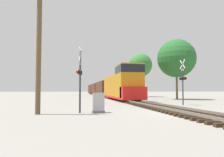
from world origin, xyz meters
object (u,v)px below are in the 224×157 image
utility_pole (39,36)px  tree_far_right (176,58)px  crossing_signal_near (80,75)px  tree_mid_background (140,65)px  freight_train (101,88)px  crossing_signal_far (183,79)px  relay_cabinet (98,103)px

utility_pole → tree_far_right: (18.10, 18.60, 1.77)m
crossing_signal_near → tree_mid_background: size_ratio=0.43×
utility_pole → tree_mid_background: tree_mid_background is taller
freight_train → crossing_signal_far: freight_train is taller
relay_cabinet → freight_train: bearing=83.1°
relay_cabinet → tree_far_right: 23.88m
crossing_signal_far → tree_mid_background: (3.71, 26.38, 4.46)m
utility_pole → crossing_signal_far: bearing=26.1°
crossing_signal_near → crossing_signal_far: size_ratio=0.93×
relay_cabinet → utility_pole: (-3.73, -0.46, 4.13)m
relay_cabinet → tree_far_right: (14.37, 18.13, 5.89)m
freight_train → tree_far_right: 26.86m
freight_train → tree_mid_background: size_ratio=7.25×
tree_far_right → tree_mid_background: (-1.72, 13.98, 0.45)m
crossing_signal_far → freight_train: bearing=1.6°
utility_pole → relay_cabinet: bearing=7.0°
utility_pole → tree_mid_background: bearing=63.3°
crossing_signal_far → utility_pole: bearing=111.9°
crossing_signal_near → utility_pole: size_ratio=0.45×
freight_train → relay_cabinet: size_ratio=54.54×
crossing_signal_near → relay_cabinet: bearing=103.9°
relay_cabinet → utility_pole: utility_pole is taller
freight_train → relay_cabinet: bearing=-96.9°
freight_train → utility_pole: bearing=-101.6°
crossing_signal_near → tree_mid_background: 35.43m
tree_mid_background → crossing_signal_far: bearing=-98.0°
crossing_signal_far → crossing_signal_near: bearing=115.9°
freight_train → utility_pole: size_ratio=7.54×
crossing_signal_near → utility_pole: (-2.50, -0.31, 2.33)m
crossing_signal_far → tree_mid_background: 27.01m
freight_train → tree_mid_background: (7.45, -10.84, 5.08)m
utility_pole → tree_mid_background: 36.53m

